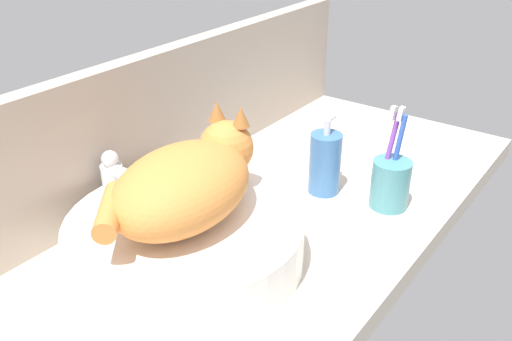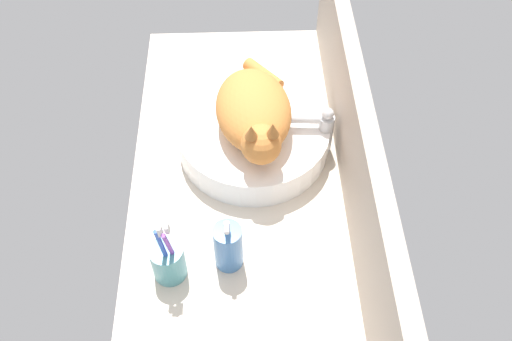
% 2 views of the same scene
% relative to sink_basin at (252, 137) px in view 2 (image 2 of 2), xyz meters
% --- Properties ---
extents(ground_plane, '(1.21, 0.52, 0.04)m').
position_rel_sink_basin_xyz_m(ground_plane, '(0.16, -0.03, -0.06)').
color(ground_plane, beige).
extents(backsplash_panel, '(1.21, 0.04, 0.25)m').
position_rel_sink_basin_xyz_m(backsplash_panel, '(0.16, 0.22, 0.09)').
color(backsplash_panel, '#AD9E8E').
rests_on(backsplash_panel, ground_plane).
extents(sink_basin, '(0.36, 0.36, 0.07)m').
position_rel_sink_basin_xyz_m(sink_basin, '(0.00, 0.00, 0.00)').
color(sink_basin, white).
rests_on(sink_basin, ground_plane).
extents(cat, '(0.32, 0.20, 0.14)m').
position_rel_sink_basin_xyz_m(cat, '(0.01, 0.00, 0.09)').
color(cat, orange).
rests_on(cat, sink_basin).
extents(faucet, '(0.04, 0.12, 0.14)m').
position_rel_sink_basin_xyz_m(faucet, '(0.01, 0.16, 0.04)').
color(faucet, silver).
rests_on(faucet, ground_plane).
extents(soap_dispenser, '(0.06, 0.06, 0.15)m').
position_rel_sink_basin_xyz_m(soap_dispenser, '(0.31, -0.06, 0.02)').
color(soap_dispenser, '#3F72B2').
rests_on(soap_dispenser, ground_plane).
extents(toothbrush_cup, '(0.07, 0.07, 0.19)m').
position_rel_sink_basin_xyz_m(toothbrush_cup, '(0.34, -0.18, 0.01)').
color(toothbrush_cup, teal).
rests_on(toothbrush_cup, ground_plane).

